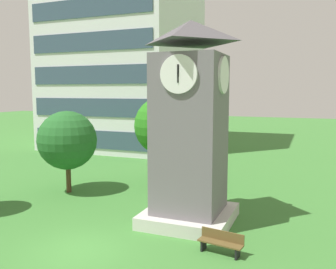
{
  "coord_description": "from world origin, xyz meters",
  "views": [
    {
      "loc": [
        8.42,
        -11.45,
        6.39
      ],
      "look_at": [
        1.53,
        5.66,
        4.15
      ],
      "focal_mm": 38.18,
      "sensor_mm": 36.0,
      "label": 1
    }
  ],
  "objects": [
    {
      "name": "tree_by_building",
      "position": [
        -1.02,
        11.22,
        4.02
      ],
      "size": [
        4.11,
        4.11,
        6.08
      ],
      "color": "#513823",
      "rests_on": "ground"
    },
    {
      "name": "park_bench",
      "position": [
        5.32,
        1.85,
        0.46
      ],
      "size": [
        1.85,
        0.76,
        0.88
      ],
      "color": "brown",
      "rests_on": "ground"
    },
    {
      "name": "ground_plane",
      "position": [
        0.0,
        0.0,
        0.0
      ],
      "size": [
        160.0,
        160.0,
        0.0
      ],
      "primitive_type": "plane",
      "color": "#3D7A33"
    },
    {
      "name": "clock_tower",
      "position": [
        3.07,
        4.65,
        4.29
      ],
      "size": [
        4.13,
        4.13,
        9.66
      ],
      "color": "slate",
      "rests_on": "ground"
    },
    {
      "name": "office_building",
      "position": [
        -11.99,
        25.91,
        14.4
      ],
      "size": [
        14.81,
        14.56,
        28.8
      ],
      "color": "silver",
      "rests_on": "ground"
    },
    {
      "name": "tree_near_tower",
      "position": [
        -5.73,
        6.76,
        3.33
      ],
      "size": [
        3.69,
        3.69,
        5.18
      ],
      "color": "#513823",
      "rests_on": "ground"
    }
  ]
}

